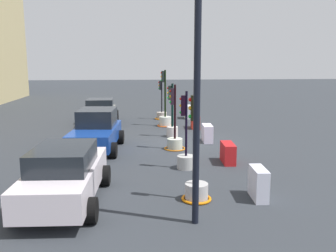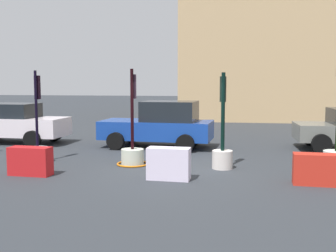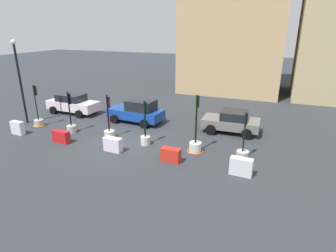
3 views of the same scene
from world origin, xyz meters
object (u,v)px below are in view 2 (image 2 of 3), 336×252
traffic_light_3 (222,147)px  construction_barrier_1 (30,161)px  traffic_light_2 (133,150)px  car_blue_estate (160,125)px  construction_barrier_2 (169,164)px  traffic_light_1 (38,147)px  car_white_van (12,123)px  construction_barrier_3 (315,169)px

traffic_light_3 → construction_barrier_1: size_ratio=2.38×
traffic_light_2 → car_blue_estate: bearing=86.2°
traffic_light_3 → construction_barrier_2: size_ratio=2.48×
traffic_light_1 → car_white_van: traffic_light_1 is taller
traffic_light_2 → car_blue_estate: (0.23, 3.48, 0.42)m
construction_barrier_3 → traffic_light_1: bearing=168.5°
construction_barrier_3 → car_white_van: bearing=153.9°
traffic_light_2 → construction_barrier_3: 5.29m
traffic_light_1 → car_white_van: bearing=128.2°
construction_barrier_1 → construction_barrier_3: (7.37, 0.10, -0.00)m
traffic_light_3 → construction_barrier_1: traffic_light_3 is taller
traffic_light_3 → car_blue_estate: (-2.47, 3.61, 0.24)m
traffic_light_3 → construction_barrier_3: traffic_light_3 is taller
traffic_light_2 → traffic_light_1: bearing=-178.1°
traffic_light_2 → car_blue_estate: traffic_light_2 is taller
traffic_light_2 → traffic_light_3: 2.71m
car_blue_estate → traffic_light_2: bearing=-93.8°
construction_barrier_1 → construction_barrier_3: construction_barrier_1 is taller
construction_barrier_1 → construction_barrier_3: size_ratio=1.07×
traffic_light_2 → construction_barrier_1: (-2.37, -1.83, -0.06)m
construction_barrier_1 → construction_barrier_2: construction_barrier_2 is taller
construction_barrier_3 → car_blue_estate: bearing=132.5°
construction_barrier_2 → construction_barrier_1: bearing=-178.7°
traffic_light_3 → car_white_van: 9.45m
car_blue_estate → construction_barrier_2: bearing=-77.5°
traffic_light_1 → construction_barrier_3: (8.01, -1.63, -0.11)m
traffic_light_2 → car_white_van: traffic_light_2 is taller
traffic_light_1 → traffic_light_2: traffic_light_2 is taller
traffic_light_1 → construction_barrier_2: bearing=-20.6°
construction_barrier_3 → traffic_light_2: bearing=160.9°
construction_barrier_1 → car_white_van: car_white_van is taller
traffic_light_2 → construction_barrier_1: bearing=-142.3°
traffic_light_2 → construction_barrier_3: (5.00, -1.73, -0.06)m
traffic_light_2 → car_white_van: 7.00m
traffic_light_3 → construction_barrier_3: bearing=-34.7°
car_white_van → traffic_light_2: bearing=-31.5°
construction_barrier_1 → car_white_van: 6.57m
construction_barrier_2 → car_blue_estate: car_blue_estate is taller
traffic_light_1 → construction_barrier_2: 4.69m
construction_barrier_3 → car_blue_estate: 7.08m
construction_barrier_3 → traffic_light_3: bearing=145.3°
traffic_light_1 → car_blue_estate: (3.24, 3.57, 0.37)m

